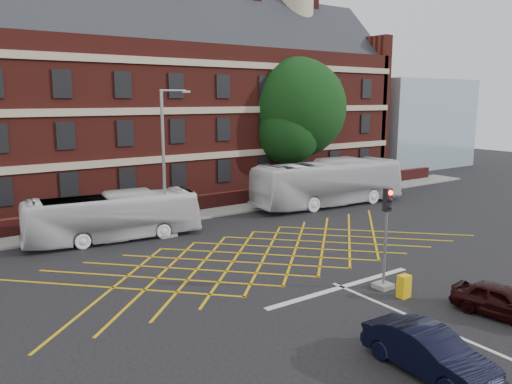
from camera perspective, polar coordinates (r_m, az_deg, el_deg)
ground at (r=24.28m, az=3.93°, el=-8.32°), size 120.00×120.00×0.00m
victorian_building at (r=42.47m, az=-14.89°, el=10.23°), size 51.00×12.17×20.40m
boundary_wall at (r=34.84m, az=-9.58°, el=-1.66°), size 56.00×0.50×1.10m
far_pavement at (r=34.07m, az=-8.83°, el=-2.76°), size 60.00×3.00×0.12m
glass_block at (r=62.17m, az=16.50°, el=7.55°), size 14.00×10.00×10.00m
box_junction_hatching at (r=25.78m, az=1.12°, el=-7.14°), size 8.22×8.22×0.02m
stop_line at (r=21.83m, az=9.79°, el=-10.65°), size 8.00×0.30×0.02m
centre_line at (r=18.24m, az=24.86°, el=-15.97°), size 0.15×14.00×0.02m
bus_left at (r=29.17m, az=-15.98°, el=-2.72°), size 9.90×3.43×2.70m
bus_right at (r=37.52m, az=8.32°, el=1.07°), size 12.49×3.82×3.43m
car_navy at (r=15.96m, az=19.12°, el=-16.82°), size 1.55×4.13×1.35m
car_maroon at (r=20.67m, az=26.35°, el=-11.11°), size 1.97×3.74×1.21m
deciduous_tree at (r=44.33m, az=4.54°, el=8.78°), size 8.77×8.77×11.46m
traffic_light_near at (r=21.55m, az=14.54°, el=-6.19°), size 0.70×0.70×4.27m
street_lamp at (r=29.01m, az=-10.29°, el=0.45°), size 2.25×1.00×8.38m
utility_cabinet at (r=21.21m, az=16.55°, el=-10.29°), size 0.48×0.37×0.92m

